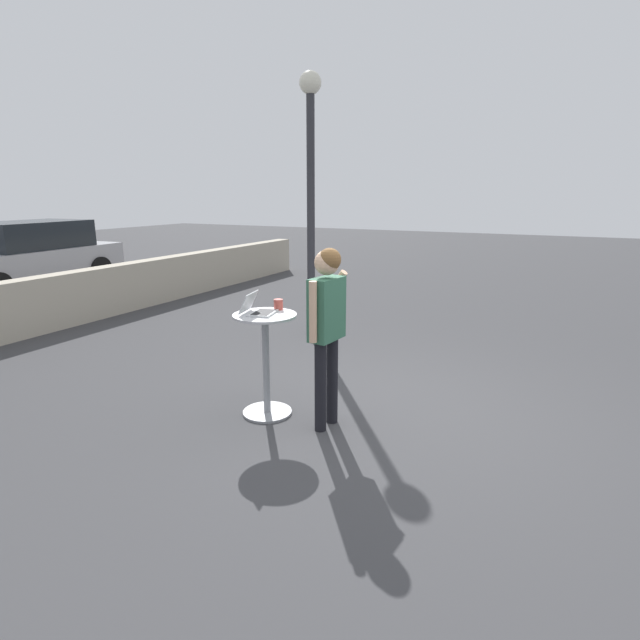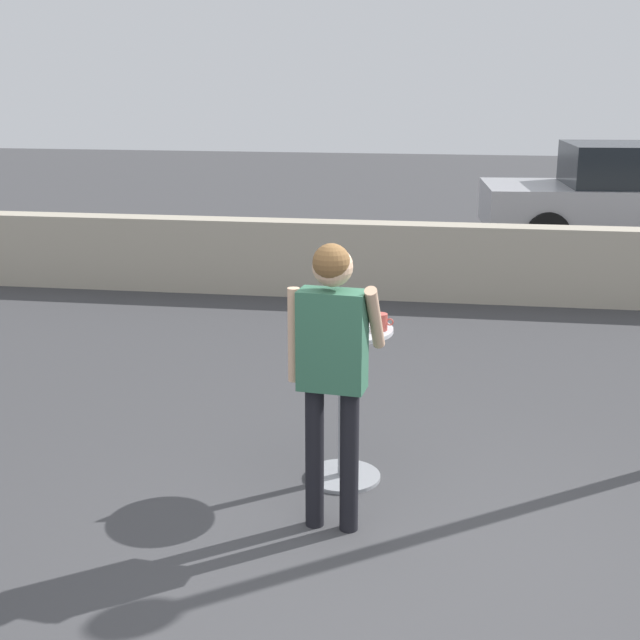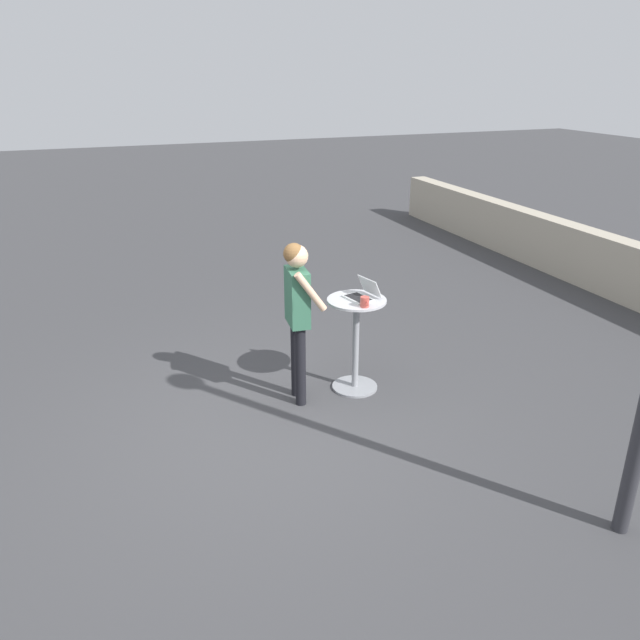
{
  "view_description": "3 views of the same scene",
  "coord_description": "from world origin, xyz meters",
  "px_view_note": "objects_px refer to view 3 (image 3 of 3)",
  "views": [
    {
      "loc": [
        -4.53,
        -1.41,
        2.18
      ],
      "look_at": [
        -0.33,
        0.7,
        0.98
      ],
      "focal_mm": 28.0,
      "sensor_mm": 36.0,
      "label": 1
    },
    {
      "loc": [
        0.1,
        -4.19,
        2.62
      ],
      "look_at": [
        -0.64,
        0.64,
        1.24
      ],
      "focal_mm": 50.0,
      "sensor_mm": 36.0,
      "label": 2
    },
    {
      "loc": [
        4.99,
        -1.36,
        3.29
      ],
      "look_at": [
        -0.5,
        0.75,
        0.9
      ],
      "focal_mm": 35.0,
      "sensor_mm": 36.0,
      "label": 3
    }
  ],
  "objects_px": {
    "laptop": "(362,294)",
    "standing_person": "(297,303)",
    "cafe_table": "(356,337)",
    "coffee_mug": "(365,302)"
  },
  "relations": [
    {
      "from": "cafe_table",
      "to": "standing_person",
      "type": "bearing_deg",
      "value": -88.58
    },
    {
      "from": "laptop",
      "to": "standing_person",
      "type": "bearing_deg",
      "value": -87.78
    },
    {
      "from": "cafe_table",
      "to": "laptop",
      "type": "distance_m",
      "value": 0.49
    },
    {
      "from": "laptop",
      "to": "standing_person",
      "type": "distance_m",
      "value": 0.73
    },
    {
      "from": "coffee_mug",
      "to": "standing_person",
      "type": "bearing_deg",
      "value": -108.44
    },
    {
      "from": "coffee_mug",
      "to": "standing_person",
      "type": "distance_m",
      "value": 0.68
    },
    {
      "from": "laptop",
      "to": "cafe_table",
      "type": "bearing_deg",
      "value": -80.26
    },
    {
      "from": "cafe_table",
      "to": "laptop",
      "type": "height_order",
      "value": "laptop"
    },
    {
      "from": "standing_person",
      "to": "cafe_table",
      "type": "bearing_deg",
      "value": 91.42
    },
    {
      "from": "laptop",
      "to": "coffee_mug",
      "type": "bearing_deg",
      "value": -19.44
    }
  ]
}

